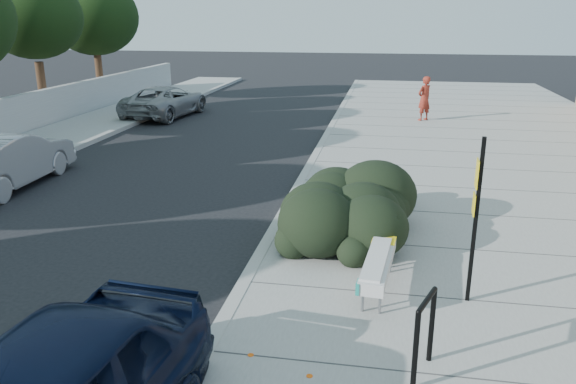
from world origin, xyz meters
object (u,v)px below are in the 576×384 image
(bench, at_px, (378,264))
(suv_silver, at_px, (166,101))
(bike_rack, at_px, (425,328))
(sign_post, at_px, (475,211))
(wagon_silver, at_px, (6,160))
(pedestrian, at_px, (424,98))

(bench, height_order, suv_silver, suv_silver)
(bench, distance_m, bike_rack, 2.16)
(bench, relative_size, bike_rack, 1.86)
(sign_post, distance_m, wagon_silver, 11.92)
(bench, relative_size, wagon_silver, 0.44)
(wagon_silver, xyz_separation_m, suv_silver, (0.00, 10.80, -0.05))
(sign_post, xyz_separation_m, suv_silver, (-10.98, 15.35, -0.92))
(sign_post, bearing_deg, bike_rack, -107.06)
(bench, xyz_separation_m, sign_post, (1.35, -0.07, 0.99))
(bench, distance_m, pedestrian, 15.52)
(sign_post, bearing_deg, bench, -179.39)
(sign_post, bearing_deg, wagon_silver, 161.26)
(bike_rack, bearing_deg, suv_silver, 140.37)
(bike_rack, bearing_deg, wagon_silver, 167.21)
(suv_silver, relative_size, pedestrian, 2.71)
(wagon_silver, bearing_deg, suv_silver, -92.31)
(bike_rack, xyz_separation_m, suv_silver, (-10.22, 17.36, -0.09))
(bench, height_order, bike_rack, bike_rack)
(bike_rack, distance_m, sign_post, 2.29)
(pedestrian, bearing_deg, wagon_silver, 1.14)
(bike_rack, relative_size, sign_post, 0.40)
(sign_post, xyz_separation_m, wagon_silver, (-10.98, 4.55, -0.87))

